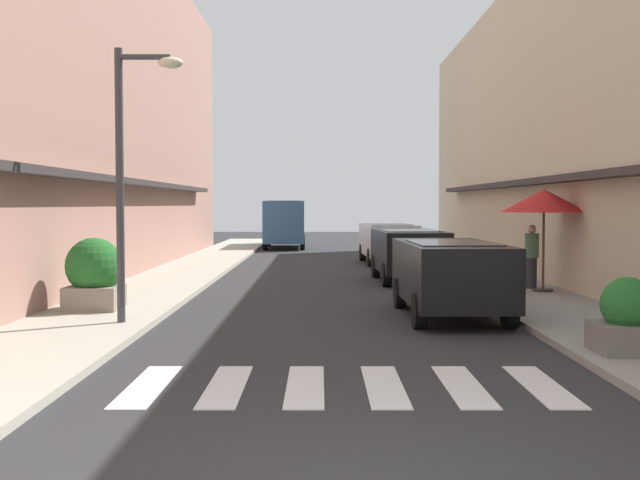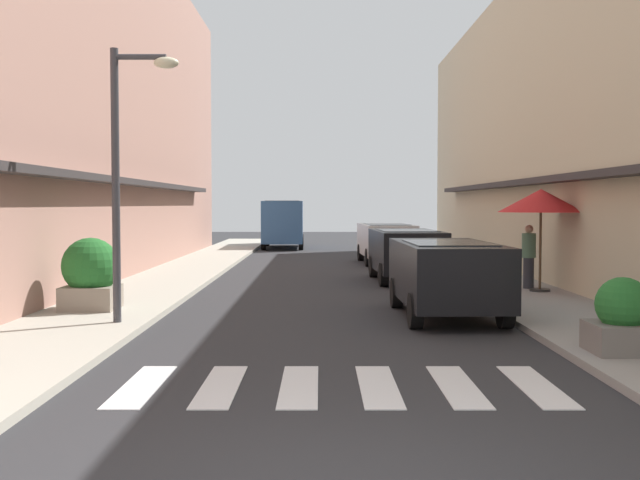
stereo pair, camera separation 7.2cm
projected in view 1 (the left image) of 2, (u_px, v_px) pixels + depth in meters
The scene contains 15 objects.
ground_plane at pixel (330, 287), 20.62m from camera, with size 81.98×81.98×0.00m, color #2B2B2D.
sidewalk_left at pixel (161, 284), 20.61m from camera, with size 2.43×52.17×0.12m, color #ADA899.
sidewalk_right at pixel (498, 284), 20.63m from camera, with size 2.43×52.17×0.12m, color gray.
building_row_left at pixel (30, 87), 21.22m from camera, with size 5.50×35.54×10.81m.
building_row_right at pixel (627, 117), 21.29m from camera, with size 5.50×35.54×9.17m.
crosswalk at pixel (343, 386), 9.33m from camera, with size 5.20×2.20×0.01m.
parked_car_near at pixel (449, 270), 14.95m from camera, with size 1.88×4.25×1.47m.
parked_car_mid at pixel (407, 249), 21.89m from camera, with size 1.93×4.03×1.47m.
parked_car_far at pixel (386, 239), 28.63m from camera, with size 1.97×4.38×1.47m.
delivery_van at pixel (283, 220), 38.80m from camera, with size 2.09×5.43×2.37m.
street_lamp at pixel (130, 153), 13.48m from camera, with size 1.19×0.28×4.77m.
cafe_umbrella at pixel (542, 201), 18.37m from camera, with size 2.03×2.03×2.43m.
planter_corner at pixel (626, 319), 10.81m from camera, with size 0.90×0.90×1.06m.
planter_midblock at pixel (93, 274), 15.27m from camera, with size 1.12×1.12×1.42m.
pedestrian_walking_near at pixel (530, 255), 19.08m from camera, with size 0.34×0.34×1.56m.
Camera 1 is at (-0.30, -5.64, 2.19)m, focal length 43.53 mm.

